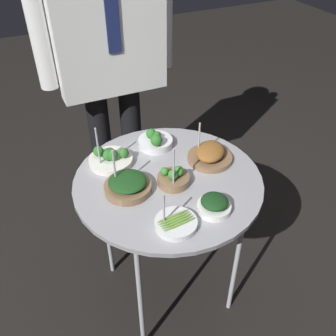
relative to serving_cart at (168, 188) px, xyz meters
The scene contains 10 objects.
ground_plane 0.64m from the serving_cart, ahead, with size 8.00×8.00×0.00m, color black.
serving_cart is the anchor object (origin of this frame).
bowl_broccoli_mid_left 0.23m from the serving_cart, 79.17° to the left, with size 0.14×0.14×0.08m.
bowl_spinach_mid_right 0.17m from the serving_cart, behind, with size 0.17×0.17×0.17m.
bowl_broccoli_front_center 0.08m from the serving_cart, 78.10° to the right, with size 0.12×0.12×0.18m.
bowl_spinach_front_left 0.24m from the serving_cart, 72.13° to the right, with size 0.11×0.11×0.06m.
bowl_roast_far_rim 0.21m from the serving_cart, 10.13° to the left, with size 0.18×0.18×0.16m.
bowl_broccoli_front_right 0.25m from the serving_cart, 131.77° to the left, with size 0.17×0.17×0.18m.
bowl_asparagus_near_rim 0.25m from the serving_cart, 108.83° to the right, with size 0.14×0.14×0.14m.
waiter_figure 0.70m from the serving_cart, 92.19° to the left, with size 0.61×0.23×1.64m.
Camera 1 is at (-0.45, -0.96, 1.57)m, focal length 40.00 mm.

